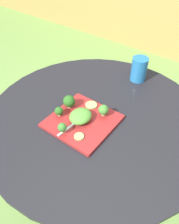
% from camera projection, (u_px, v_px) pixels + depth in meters
% --- Properties ---
extents(ground_plane, '(12.00, 12.00, 0.00)m').
position_uv_depth(ground_plane, '(94.00, 194.00, 1.53)').
color(ground_plane, '#70994C').
extents(patio_table, '(1.02, 1.02, 0.74)m').
position_uv_depth(patio_table, '(95.00, 147.00, 1.19)').
color(patio_table, black).
rests_on(patio_table, ground_plane).
extents(salad_plate, '(0.27, 0.27, 0.01)m').
position_uv_depth(salad_plate, '(82.00, 121.00, 0.99)').
color(salad_plate, maroon).
rests_on(salad_plate, patio_table).
extents(drinking_glass, '(0.08, 0.08, 0.13)m').
position_uv_depth(drinking_glass, '(139.00, 70.00, 1.20)').
color(drinking_glass, '#236BA8').
rests_on(drinking_glass, patio_table).
extents(fork, '(0.03, 0.15, 0.00)m').
position_uv_depth(fork, '(74.00, 124.00, 0.96)').
color(fork, silver).
rests_on(fork, salad_plate).
extents(lettuce_mound, '(0.09, 0.11, 0.04)m').
position_uv_depth(lettuce_mound, '(81.00, 116.00, 0.97)').
color(lettuce_mound, '#519338').
rests_on(lettuce_mound, salad_plate).
extents(broccoli_floret_0, '(0.04, 0.04, 0.05)m').
position_uv_depth(broccoli_floret_0, '(62.00, 128.00, 0.91)').
color(broccoli_floret_0, '#99B770').
rests_on(broccoli_floret_0, salad_plate).
extents(broccoli_floret_1, '(0.05, 0.05, 0.06)m').
position_uv_depth(broccoli_floret_1, '(104.00, 110.00, 0.99)').
color(broccoli_floret_1, '#99B770').
rests_on(broccoli_floret_1, salad_plate).
extents(broccoli_floret_2, '(0.06, 0.06, 0.06)m').
position_uv_depth(broccoli_floret_2, '(69.00, 101.00, 1.03)').
color(broccoli_floret_2, '#99B770').
rests_on(broccoli_floret_2, salad_plate).
extents(broccoli_floret_3, '(0.04, 0.04, 0.05)m').
position_uv_depth(broccoli_floret_3, '(59.00, 111.00, 0.99)').
color(broccoli_floret_3, '#99B770').
rests_on(broccoli_floret_3, salad_plate).
extents(cucumber_slice_0, '(0.04, 0.04, 0.01)m').
position_uv_depth(cucumber_slice_0, '(79.00, 136.00, 0.91)').
color(cucumber_slice_0, '#8EB766').
rests_on(cucumber_slice_0, salad_plate).
extents(cucumber_slice_1, '(0.06, 0.06, 0.01)m').
position_uv_depth(cucumber_slice_1, '(91.00, 105.00, 1.06)').
color(cucumber_slice_1, '#8EB766').
rests_on(cucumber_slice_1, salad_plate).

